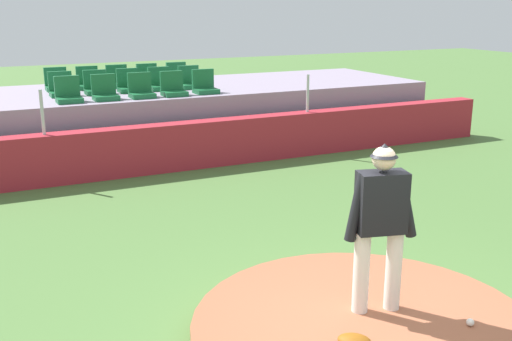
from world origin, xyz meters
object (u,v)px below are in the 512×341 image
Objects in this scene: stadium_chair_14 at (178,77)px; stadium_chair_3 at (173,88)px; stadium_chair_10 at (57,83)px; stadium_chair_13 at (148,79)px; baseball at (470,322)px; stadium_chair_2 at (141,90)px; stadium_chair_8 at (160,83)px; stadium_chair_9 at (190,81)px; stadium_chair_4 at (205,86)px; pitcher at (381,216)px; stadium_chair_1 at (105,92)px; fielding_glove at (354,341)px; stadium_chair_7 at (129,85)px; stadium_chair_0 at (68,94)px; stadium_chair_6 at (96,87)px; stadium_chair_12 at (118,80)px; stadium_chair_11 at (88,82)px; stadium_chair_5 at (61,88)px.

stadium_chair_3 is at bearing 68.89° from stadium_chair_14.
stadium_chair_10 is 2.06m from stadium_chair_13.
baseball is 8.55m from stadium_chair_2.
stadium_chair_9 is at bearing 178.46° from stadium_chair_8.
baseball is at bearing 86.10° from stadium_chair_4.
stadium_chair_3 is 0.73m from stadium_chair_4.
pitcher is 3.39× the size of stadium_chair_10.
stadium_chair_8 is 1.12m from stadium_chair_14.
stadium_chair_14 is at bearing -128.66° from stadium_chair_8.
baseball is 10.28m from stadium_chair_13.
stadium_chair_1 and stadium_chair_9 have the same top height.
fielding_glove is at bearing 83.48° from stadium_chair_8.
stadium_chair_0 is at bearing 32.40° from stadium_chair_7.
stadium_chair_7 and stadium_chair_8 have the same top height.
stadium_chair_3 is at bearing 146.65° from stadium_chair_6.
stadium_chair_11 is at bearing 3.04° from stadium_chair_12.
fielding_glove is 9.24m from stadium_chair_7.
stadium_chair_0 and stadium_chair_2 have the same top height.
stadium_chair_14 is (0.00, 0.90, 0.00)m from stadium_chair_9.
baseball is 8.56m from stadium_chair_4.
stadium_chair_6 is 1.00× the size of stadium_chair_14.
stadium_chair_12 and stadium_chair_13 have the same top height.
fielding_glove is at bearing 88.22° from stadium_chair_12.
stadium_chair_0 and stadium_chair_6 have the same top height.
stadium_chair_14 reaches higher than fielding_glove.
stadium_chair_13 is (-0.75, 1.75, 0.00)m from stadium_chair_4.
fielding_glove is at bearing 87.45° from stadium_chair_2.
stadium_chair_8 is at bearing 90.87° from baseball.
stadium_chair_6 reaches higher than fielding_glove.
stadium_chair_6 is (0.71, 0.89, 0.00)m from stadium_chair_0.
stadium_chair_1 is 1.00× the size of stadium_chair_7.
stadium_chair_4 reaches higher than fielding_glove.
stadium_chair_0 is 2.32m from stadium_chair_8.
stadium_chair_8 is (0.68, 0.93, 0.00)m from stadium_chair_2.
baseball is 1.20m from fielding_glove.
stadium_chair_10 is at bearing -41.70° from stadium_chair_3.
stadium_chair_1 is 0.73m from stadium_chair_2.
stadium_chair_2 and stadium_chair_5 have the same top height.
fielding_glove is 10.28m from stadium_chair_14.
stadium_chair_14 is at bearing -162.36° from stadium_chair_5.
stadium_chair_4 is (0.72, 0.06, 0.00)m from stadium_chair_3.
stadium_chair_7 is (1.42, 0.90, 0.00)m from stadium_chair_0.
stadium_chair_1 is 1.92m from stadium_chair_12.
stadium_chair_0 and stadium_chair_3 have the same top height.
stadium_chair_10 is at bearing -69.56° from stadium_chair_1.
fielding_glove is at bearing 92.26° from stadium_chair_6.
stadium_chair_1 is at bearing 51.38° from stadium_chair_7.
baseball is 0.15× the size of stadium_chair_1.
stadium_chair_8 is at bearing 92.13° from stadium_chair_13.
stadium_chair_10 is (-2.09, 0.90, 0.00)m from stadium_chair_8.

